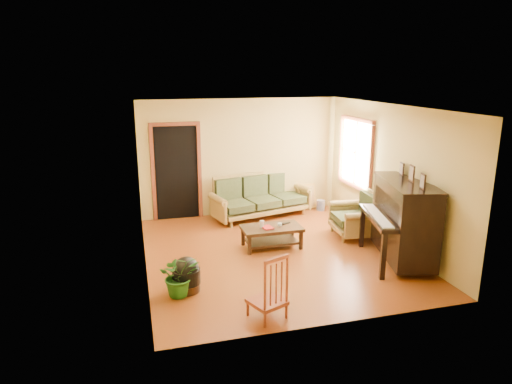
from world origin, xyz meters
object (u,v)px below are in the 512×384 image
object	(u,v)px
armchair	(354,214)
ceramic_crock	(321,205)
piano	(404,222)
footstool	(187,278)
coffee_table	(272,237)
potted_plant	(179,275)
sofa	(261,196)
red_chair	(267,286)

from	to	relation	value
armchair	ceramic_crock	size ratio (longest dim) A/B	3.78
piano	footstool	bearing A→B (deg)	-163.73
coffee_table	piano	bearing A→B (deg)	-31.97
potted_plant	coffee_table	bearing A→B (deg)	38.13
sofa	armchair	world-z (taller)	sofa
coffee_table	armchair	distance (m)	1.76
sofa	footstool	xyz separation A→B (m)	(-2.06, -3.16, -0.27)
armchair	potted_plant	size ratio (longest dim) A/B	1.43
coffee_table	ceramic_crock	world-z (taller)	coffee_table
ceramic_crock	potted_plant	xyz separation A→B (m)	(-3.65, -3.37, 0.20)
armchair	potted_plant	distance (m)	3.92
armchair	potted_plant	world-z (taller)	armchair
coffee_table	footstool	world-z (taller)	coffee_table
piano	red_chair	bearing A→B (deg)	-142.87
red_chair	sofa	bearing A→B (deg)	52.58
sofa	red_chair	size ratio (longest dim) A/B	2.42
piano	red_chair	world-z (taller)	piano
footstool	potted_plant	xyz separation A→B (m)	(-0.11, -0.11, 0.12)
armchair	potted_plant	xyz separation A→B (m)	(-3.57, -1.60, -0.14)
coffee_table	potted_plant	bearing A→B (deg)	-141.87
red_chair	ceramic_crock	bearing A→B (deg)	36.30
piano	ceramic_crock	distance (m)	3.20
footstool	sofa	bearing A→B (deg)	56.92
footstool	ceramic_crock	distance (m)	4.81
sofa	coffee_table	size ratio (longest dim) A/B	2.01
sofa	coffee_table	xyz separation A→B (m)	(-0.32, -1.82, -0.27)
sofa	red_chair	distance (m)	4.34
piano	ceramic_crock	world-z (taller)	piano
armchair	coffee_table	bearing A→B (deg)	-170.28
sofa	footstool	bearing A→B (deg)	-136.65
coffee_table	sofa	bearing A→B (deg)	79.93
coffee_table	armchair	world-z (taller)	armchair
armchair	footstool	xyz separation A→B (m)	(-3.46, -1.48, -0.26)
red_chair	potted_plant	world-z (taller)	red_chair
footstool	potted_plant	bearing A→B (deg)	-135.01
coffee_table	ceramic_crock	distance (m)	2.64
red_chair	ceramic_crock	world-z (taller)	red_chair
footstool	ceramic_crock	size ratio (longest dim) A/B	1.72
armchair	red_chair	world-z (taller)	armchair
armchair	piano	distance (m)	1.41
armchair	piano	size ratio (longest dim) A/B	0.57
red_chair	ceramic_crock	xyz separation A→B (m)	(2.60, 4.29, -0.33)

